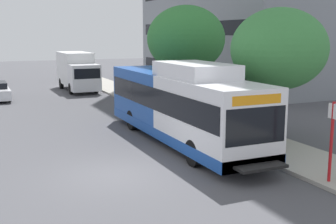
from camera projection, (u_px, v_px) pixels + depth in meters
The scene contains 7 objects.
ground_plane at pixel (70, 129), 22.22m from camera, with size 120.00×120.00×0.00m, color #4C4C51.
sidewalk_curb at pixel (208, 124), 23.24m from camera, with size 3.00×56.00×0.14m, color #A8A399.
transit_bus at pixel (180, 105), 19.34m from camera, with size 2.58×12.25×3.65m.
bus_stop_sign_pole at pixel (332, 136), 13.70m from camera, with size 0.10×0.36×2.60m.
street_tree_near_stop at pixel (279, 49), 18.71m from camera, with size 4.17×4.17×5.82m.
street_tree_mid_block at pixel (186, 39), 26.45m from camera, with size 4.78×4.78×6.42m.
box_truck_background at pixel (77, 70), 37.13m from camera, with size 2.32×7.01×3.25m.
Camera 1 is at (-4.29, -13.87, 4.83)m, focal length 46.28 mm.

